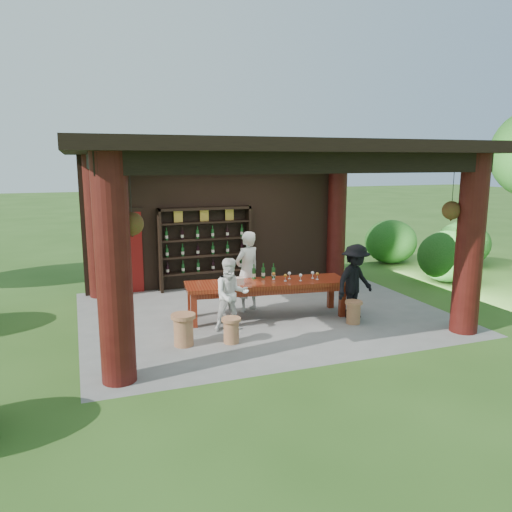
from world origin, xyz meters
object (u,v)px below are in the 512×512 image
object	(u,v)px
stool_near_left	(231,330)
guest_woman	(231,294)
wine_shelf	(205,248)
stool_near_right	(353,312)
tasting_table	(267,287)
napkin_basket	(237,281)
guest_man	(355,282)
stool_far_left	(183,329)
host	(247,271)

from	to	relation	value
stool_near_left	guest_woman	size ratio (longest dim) A/B	0.33
wine_shelf	stool_near_right	xyz separation A→B (m)	(2.04, -3.73, -0.79)
tasting_table	stool_near_left	xyz separation A→B (m)	(-1.13, -1.18, -0.39)
stool_near_right	napkin_basket	distance (m)	2.39
wine_shelf	tasting_table	bearing A→B (deg)	-78.17
wine_shelf	tasting_table	distance (m)	2.84
tasting_table	wine_shelf	bearing A→B (deg)	101.83
stool_near_left	guest_man	size ratio (longest dim) A/B	0.30
stool_near_left	napkin_basket	xyz separation A→B (m)	(0.47, 1.14, 0.58)
wine_shelf	napkin_basket	distance (m)	2.80
stool_near_left	guest_woman	xyz separation A→B (m)	(0.21, 0.66, 0.45)
wine_shelf	guest_man	world-z (taller)	wine_shelf
napkin_basket	stool_near_left	bearing A→B (deg)	-112.51
stool_near_right	guest_woman	bearing A→B (deg)	169.04
stool_near_left	stool_far_left	size ratio (longest dim) A/B	0.81
wine_shelf	guest_woman	xyz separation A→B (m)	(-0.34, -3.27, -0.33)
wine_shelf	host	bearing A→B (deg)	-80.95
guest_man	guest_woman	bearing A→B (deg)	155.74
wine_shelf	stool_far_left	distance (m)	4.07
stool_near_left	napkin_basket	world-z (taller)	napkin_basket
tasting_table	host	distance (m)	0.64
stool_near_left	guest_man	bearing A→B (deg)	10.05
stool_near_left	stool_near_right	xyz separation A→B (m)	(2.59, 0.20, -0.00)
stool_near_right	host	xyz separation A→B (m)	(-1.69, 1.54, 0.62)
wine_shelf	stool_near_right	world-z (taller)	wine_shelf
tasting_table	stool_far_left	xyz separation A→B (m)	(-1.94, -1.02, -0.33)
tasting_table	guest_woman	bearing A→B (deg)	-150.41
wine_shelf	stool_far_left	xyz separation A→B (m)	(-1.37, -3.77, -0.73)
stool_near_right	guest_man	bearing A→B (deg)	57.44
tasting_table	stool_far_left	distance (m)	2.22
tasting_table	stool_far_left	world-z (taller)	tasting_table
guest_woman	stool_near_left	bearing A→B (deg)	-103.22
wine_shelf	tasting_table	size ratio (longest dim) A/B	0.69
stool_near_right	guest_man	world-z (taller)	guest_man
wine_shelf	guest_woman	world-z (taller)	wine_shelf
stool_far_left	host	size ratio (longest dim) A/B	0.33
tasting_table	stool_near_right	distance (m)	1.81
stool_far_left	guest_man	world-z (taller)	guest_man
wine_shelf	tasting_table	world-z (taller)	wine_shelf
host	guest_woman	bearing A→B (deg)	33.58
stool_near_left	napkin_basket	distance (m)	1.36
wine_shelf	stool_near_left	distance (m)	4.05
wine_shelf	guest_man	distance (m)	4.11
napkin_basket	guest_woman	bearing A→B (deg)	-118.91
stool_near_left	stool_near_right	distance (m)	2.60
stool_near_right	guest_woman	world-z (taller)	guest_woman
guest_man	napkin_basket	distance (m)	2.39
host	stool_far_left	bearing A→B (deg)	18.82
tasting_table	host	world-z (taller)	host
stool_near_right	guest_man	xyz separation A→B (m)	(0.19, 0.30, 0.52)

